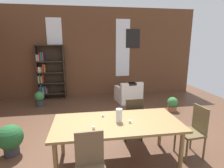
# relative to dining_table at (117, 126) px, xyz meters

# --- Properties ---
(ground_plane) EXTENTS (9.96, 9.96, 0.00)m
(ground_plane) POSITION_rel_dining_table_xyz_m (-0.26, 0.50, -0.69)
(ground_plane) COLOR brown
(back_wall_brick) EXTENTS (8.34, 0.12, 3.38)m
(back_wall_brick) POSITION_rel_dining_table_xyz_m (-0.26, 4.39, 1.00)
(back_wall_brick) COLOR brown
(back_wall_brick) RESTS_ON ground
(window_pane_0) EXTENTS (0.55, 0.02, 2.20)m
(window_pane_0) POSITION_rel_dining_table_xyz_m (-1.54, 4.32, 1.17)
(window_pane_0) COLOR white
(window_pane_1) EXTENTS (0.55, 0.02, 2.20)m
(window_pane_1) POSITION_rel_dining_table_xyz_m (1.02, 4.32, 1.17)
(window_pane_1) COLOR white
(dining_table) EXTENTS (2.13, 1.02, 0.77)m
(dining_table) POSITION_rel_dining_table_xyz_m (0.00, 0.00, 0.00)
(dining_table) COLOR olive
(dining_table) RESTS_ON ground
(vase_on_table) EXTENTS (0.11, 0.11, 0.23)m
(vase_on_table) POSITION_rel_dining_table_xyz_m (0.03, 0.00, 0.19)
(vase_on_table) COLOR silver
(vase_on_table) RESTS_ON dining_table
(tealight_candle_0) EXTENTS (0.04, 0.04, 0.05)m
(tealight_candle_0) POSITION_rel_dining_table_xyz_m (-0.40, -0.21, 0.10)
(tealight_candle_0) COLOR silver
(tealight_candle_0) RESTS_ON dining_table
(tealight_candle_1) EXTENTS (0.04, 0.04, 0.04)m
(tealight_candle_1) POSITION_rel_dining_table_xyz_m (-0.21, 0.25, 0.09)
(tealight_candle_1) COLOR silver
(tealight_candle_1) RESTS_ON dining_table
(tealight_candle_2) EXTENTS (0.04, 0.04, 0.04)m
(tealight_candle_2) POSITION_rel_dining_table_xyz_m (0.20, -0.07, 0.10)
(tealight_candle_2) COLOR silver
(tealight_candle_2) RESTS_ON dining_table
(dining_chair_far_right) EXTENTS (0.41, 0.41, 0.95)m
(dining_chair_far_right) POSITION_rel_dining_table_xyz_m (0.48, 0.73, -0.18)
(dining_chair_far_right) COLOR #322719
(dining_chair_far_right) RESTS_ON ground
(dining_chair_head_right) EXTENTS (0.43, 0.43, 0.95)m
(dining_chair_head_right) POSITION_rel_dining_table_xyz_m (1.44, 0.01, -0.18)
(dining_chair_head_right) COLOR brown
(dining_chair_head_right) RESTS_ON ground
(dining_chair_near_left) EXTENTS (0.42, 0.42, 0.95)m
(dining_chair_near_left) POSITION_rel_dining_table_xyz_m (-0.48, -0.73, -0.18)
(dining_chair_near_left) COLOR brown
(dining_chair_near_left) RESTS_ON ground
(bookshelf_tall) EXTENTS (1.01, 0.29, 2.01)m
(bookshelf_tall) POSITION_rel_dining_table_xyz_m (-1.81, 4.15, 0.30)
(bookshelf_tall) COLOR #2D2319
(bookshelf_tall) RESTS_ON ground
(armchair_white) EXTENTS (0.91, 0.91, 0.75)m
(armchair_white) POSITION_rel_dining_table_xyz_m (1.03, 3.28, -0.42)
(armchair_white) COLOR white
(armchair_white) RESTS_ON ground
(potted_plant_by_shelf) EXTENTS (0.32, 0.32, 0.44)m
(potted_plant_by_shelf) POSITION_rel_dining_table_xyz_m (2.15, 2.19, -0.47)
(potted_plant_by_shelf) COLOR #9E6042
(potted_plant_by_shelf) RESTS_ON ground
(potted_plant_corner) EXTENTS (0.32, 0.32, 0.50)m
(potted_plant_corner) POSITION_rel_dining_table_xyz_m (-2.01, 3.29, -0.43)
(potted_plant_corner) COLOR #333338
(potted_plant_corner) RESTS_ON ground
(potted_plant_window) EXTENTS (0.47, 0.47, 0.59)m
(potted_plant_window) POSITION_rel_dining_table_xyz_m (-1.92, 0.54, -0.37)
(potted_plant_window) COLOR #333338
(potted_plant_window) RESTS_ON ground
(framed_picture) EXTENTS (0.56, 0.03, 0.72)m
(framed_picture) POSITION_rel_dining_table_xyz_m (1.42, 4.32, 1.55)
(framed_picture) COLOR black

